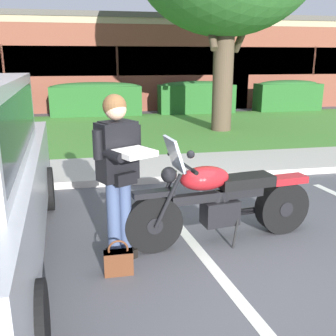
{
  "coord_description": "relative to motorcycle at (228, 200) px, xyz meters",
  "views": [
    {
      "loc": [
        -1.26,
        -3.13,
        2.02
      ],
      "look_at": [
        -0.49,
        0.92,
        0.85
      ],
      "focal_mm": 41.1,
      "sensor_mm": 36.0,
      "label": 1
    }
  ],
  "objects": [
    {
      "name": "hedge_right",
      "position": [
        6.11,
        10.37,
        0.16
      ],
      "size": [
        2.54,
        0.9,
        1.24
      ],
      "color": "#235623",
      "rests_on": "ground"
    },
    {
      "name": "concrete_walk",
      "position": [
        -0.17,
        3.16,
        -0.45
      ],
      "size": [
        60.0,
        1.5,
        0.08
      ],
      "primitive_type": "cube",
      "color": "#B7B2A8",
      "rests_on": "ground"
    },
    {
      "name": "brick_building",
      "position": [
        -0.46,
        15.68,
        1.39
      ],
      "size": [
        24.78,
        8.26,
        3.75
      ],
      "color": "brown",
      "rests_on": "ground"
    },
    {
      "name": "rider_person",
      "position": [
        -1.22,
        -0.18,
        0.52
      ],
      "size": [
        0.59,
        0.67,
        1.7
      ],
      "color": "black",
      "rests_on": "ground"
    },
    {
      "name": "curb_strip",
      "position": [
        -0.17,
        2.31,
        -0.43
      ],
      "size": [
        60.0,
        0.2,
        0.12
      ],
      "primitive_type": "cube",
      "color": "#B7B2A8",
      "rests_on": "ground"
    },
    {
      "name": "motorcycle",
      "position": [
        0.0,
        0.0,
        0.0
      ],
      "size": [
        2.24,
        0.82,
        1.26
      ],
      "color": "black",
      "rests_on": "ground"
    },
    {
      "name": "grass_lawn",
      "position": [
        -0.17,
        7.14,
        -0.46
      ],
      "size": [
        60.0,
        6.46,
        0.06
      ],
      "primitive_type": "cube",
      "color": "#478433",
      "rests_on": "ground"
    },
    {
      "name": "hedge_center_right",
      "position": [
        2.39,
        10.37,
        0.16
      ],
      "size": [
        2.84,
        0.9,
        1.24
      ],
      "color": "#235623",
      "rests_on": "ground"
    },
    {
      "name": "handbag",
      "position": [
        -1.28,
        -0.51,
        -0.34
      ],
      "size": [
        0.28,
        0.13,
        0.36
      ],
      "color": "#562D19",
      "rests_on": "ground"
    },
    {
      "name": "hedge_center_left",
      "position": [
        -1.34,
        10.37,
        0.16
      ],
      "size": [
        3.2,
        0.9,
        1.24
      ],
      "color": "#235623",
      "rests_on": "ground"
    },
    {
      "name": "ground_plane",
      "position": [
        -0.17,
        -0.73,
        -0.49
      ],
      "size": [
        140.0,
        140.0,
        0.0
      ],
      "primitive_type": "plane",
      "color": "#4C4C51"
    },
    {
      "name": "stall_stripe_1",
      "position": [
        -0.35,
        -0.53,
        -0.49
      ],
      "size": [
        0.63,
        4.38,
        0.01
      ],
      "primitive_type": "cube",
      "rotation": [
        0.0,
        0.0,
        0.12
      ],
      "color": "silver",
      "rests_on": "ground"
    }
  ]
}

